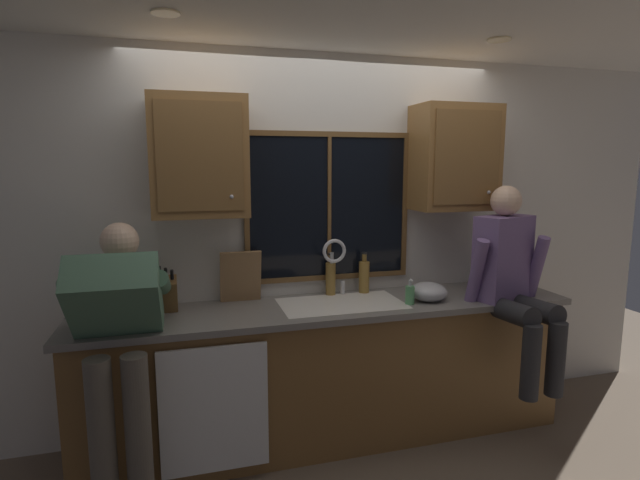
{
  "coord_description": "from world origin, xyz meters",
  "views": [
    {
      "loc": [
        -0.9,
        -3.23,
        1.81
      ],
      "look_at": [
        -0.07,
        -0.3,
        1.34
      ],
      "focal_mm": 27.44,
      "sensor_mm": 36.0,
      "label": 1
    }
  ],
  "objects_px": {
    "knife_block": "(167,295)",
    "bottle_green_glass": "(364,276)",
    "mixing_bowl": "(428,292)",
    "soap_dispenser": "(410,294)",
    "person_sitting_on_counter": "(512,275)",
    "cutting_board": "(241,277)",
    "person_standing": "(119,334)",
    "bottle_tall_clear": "(331,278)"
  },
  "relations": [
    {
      "from": "mixing_bowl",
      "to": "soap_dispenser",
      "type": "xyz_separation_m",
      "value": [
        -0.16,
        -0.05,
        0.01
      ]
    },
    {
      "from": "person_standing",
      "to": "bottle_tall_clear",
      "type": "relative_size",
      "value": 5.09
    },
    {
      "from": "person_standing",
      "to": "mixing_bowl",
      "type": "xyz_separation_m",
      "value": [
        1.9,
        0.21,
        0.04
      ]
    },
    {
      "from": "cutting_board",
      "to": "mixing_bowl",
      "type": "distance_m",
      "value": 1.25
    },
    {
      "from": "person_standing",
      "to": "person_sitting_on_counter",
      "type": "bearing_deg",
      "value": 0.31
    },
    {
      "from": "mixing_bowl",
      "to": "bottle_green_glass",
      "type": "height_order",
      "value": "bottle_green_glass"
    },
    {
      "from": "person_standing",
      "to": "knife_block",
      "type": "bearing_deg",
      "value": 59.5
    },
    {
      "from": "cutting_board",
      "to": "bottle_green_glass",
      "type": "xyz_separation_m",
      "value": [
        0.86,
        0.01,
        -0.05
      ]
    },
    {
      "from": "cutting_board",
      "to": "bottle_tall_clear",
      "type": "relative_size",
      "value": 1.19
    },
    {
      "from": "cutting_board",
      "to": "soap_dispenser",
      "type": "relative_size",
      "value": 2.09
    },
    {
      "from": "bottle_tall_clear",
      "to": "soap_dispenser",
      "type": "bearing_deg",
      "value": -40.21
    },
    {
      "from": "person_standing",
      "to": "person_sitting_on_counter",
      "type": "xyz_separation_m",
      "value": [
        2.4,
        0.01,
        0.17
      ]
    },
    {
      "from": "mixing_bowl",
      "to": "bottle_green_glass",
      "type": "xyz_separation_m",
      "value": [
        -0.34,
        0.3,
        0.06
      ]
    },
    {
      "from": "soap_dispenser",
      "to": "bottle_tall_clear",
      "type": "xyz_separation_m",
      "value": [
        -0.43,
        0.36,
        0.06
      ]
    },
    {
      "from": "soap_dispenser",
      "to": "bottle_green_glass",
      "type": "xyz_separation_m",
      "value": [
        -0.18,
        0.35,
        0.06
      ]
    },
    {
      "from": "knife_block",
      "to": "mixing_bowl",
      "type": "xyz_separation_m",
      "value": [
        1.67,
        -0.2,
        -0.05
      ]
    },
    {
      "from": "person_sitting_on_counter",
      "to": "bottle_tall_clear",
      "type": "height_order",
      "value": "person_sitting_on_counter"
    },
    {
      "from": "cutting_board",
      "to": "bottle_tall_clear",
      "type": "height_order",
      "value": "cutting_board"
    },
    {
      "from": "person_standing",
      "to": "bottle_tall_clear",
      "type": "distance_m",
      "value": 1.42
    },
    {
      "from": "person_standing",
      "to": "bottle_green_glass",
      "type": "relative_size",
      "value": 5.18
    },
    {
      "from": "person_standing",
      "to": "bottle_green_glass",
      "type": "distance_m",
      "value": 1.64
    },
    {
      "from": "mixing_bowl",
      "to": "knife_block",
      "type": "bearing_deg",
      "value": 173.3
    },
    {
      "from": "cutting_board",
      "to": "bottle_tall_clear",
      "type": "xyz_separation_m",
      "value": [
        0.62,
        0.02,
        -0.05
      ]
    },
    {
      "from": "person_sitting_on_counter",
      "to": "soap_dispenser",
      "type": "height_order",
      "value": "person_sitting_on_counter"
    },
    {
      "from": "cutting_board",
      "to": "bottle_tall_clear",
      "type": "bearing_deg",
      "value": 1.46
    },
    {
      "from": "person_standing",
      "to": "bottle_tall_clear",
      "type": "height_order",
      "value": "person_standing"
    },
    {
      "from": "knife_block",
      "to": "cutting_board",
      "type": "height_order",
      "value": "cutting_board"
    },
    {
      "from": "cutting_board",
      "to": "person_sitting_on_counter",
      "type": "bearing_deg",
      "value": -15.88
    },
    {
      "from": "cutting_board",
      "to": "soap_dispenser",
      "type": "xyz_separation_m",
      "value": [
        1.05,
        -0.35,
        -0.11
      ]
    },
    {
      "from": "knife_block",
      "to": "bottle_tall_clear",
      "type": "height_order",
      "value": "knife_block"
    },
    {
      "from": "person_standing",
      "to": "bottle_green_glass",
      "type": "xyz_separation_m",
      "value": [
        1.56,
        0.5,
        0.1
      ]
    },
    {
      "from": "person_sitting_on_counter",
      "to": "knife_block",
      "type": "height_order",
      "value": "person_sitting_on_counter"
    },
    {
      "from": "person_sitting_on_counter",
      "to": "mixing_bowl",
      "type": "relative_size",
      "value": 5.07
    },
    {
      "from": "person_sitting_on_counter",
      "to": "knife_block",
      "type": "relative_size",
      "value": 3.92
    },
    {
      "from": "person_sitting_on_counter",
      "to": "bottle_green_glass",
      "type": "bearing_deg",
      "value": 149.67
    },
    {
      "from": "person_standing",
      "to": "person_sitting_on_counter",
      "type": "height_order",
      "value": "person_sitting_on_counter"
    },
    {
      "from": "knife_block",
      "to": "bottle_green_glass",
      "type": "relative_size",
      "value": 1.11
    },
    {
      "from": "bottle_green_glass",
      "to": "person_standing",
      "type": "bearing_deg",
      "value": -162.1
    },
    {
      "from": "bottle_green_glass",
      "to": "knife_block",
      "type": "bearing_deg",
      "value": -175.58
    },
    {
      "from": "knife_block",
      "to": "soap_dispenser",
      "type": "distance_m",
      "value": 1.53
    },
    {
      "from": "knife_block",
      "to": "bottle_green_glass",
      "type": "bearing_deg",
      "value": 4.42
    },
    {
      "from": "person_standing",
      "to": "mixing_bowl",
      "type": "height_order",
      "value": "person_standing"
    }
  ]
}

